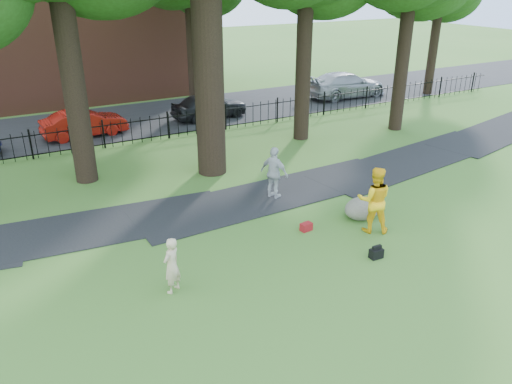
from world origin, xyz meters
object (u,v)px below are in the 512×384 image
man (374,200)px  boulder (363,207)px  woman (172,265)px  red_sedan (84,123)px

man → boulder: man is taller
woman → boulder: bearing=155.4°
woman → man: bearing=148.2°
man → boulder: (0.36, 0.86, -0.66)m
woman → red_sedan: 14.19m
boulder → man: bearing=-112.5°
woman → man: man is taller
boulder → woman: bearing=-171.9°
man → boulder: bearing=-79.1°
woman → man: (6.37, 0.09, 0.29)m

